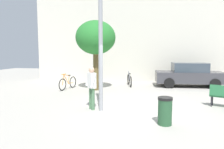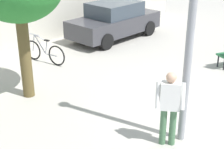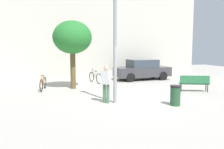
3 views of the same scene
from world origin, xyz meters
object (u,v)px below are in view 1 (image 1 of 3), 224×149
at_px(parked_car_charcoal, 189,75).
at_px(bicycle_orange, 68,83).
at_px(bicycle_silver, 129,80).
at_px(plaza_tree, 96,38).
at_px(lamppost, 101,38).
at_px(trash_bin, 165,111).
at_px(person_by_lamppost, 92,85).

bearing_deg(parked_car_charcoal, bicycle_orange, -161.79).
height_order(bicycle_orange, bicycle_silver, same).
bearing_deg(plaza_tree, bicycle_orange, -178.85).
height_order(bicycle_silver, parked_car_charcoal, parked_car_charcoal).
xyz_separation_m(lamppost, plaza_tree, (-1.34, 4.19, 0.28)).
height_order(lamppost, trash_bin, lamppost).
bearing_deg(bicycle_silver, lamppost, -93.94).
relative_size(person_by_lamppost, parked_car_charcoal, 0.39).
distance_m(person_by_lamppost, plaza_tree, 4.70).
xyz_separation_m(bicycle_silver, parked_car_charcoal, (3.81, 0.46, 0.39)).
bearing_deg(bicycle_silver, plaza_tree, -132.54).
height_order(bicycle_orange, parked_car_charcoal, parked_car_charcoal).
height_order(person_by_lamppost, bicycle_orange, person_by_lamppost).
relative_size(parked_car_charcoal, trash_bin, 4.95).
bearing_deg(person_by_lamppost, bicycle_silver, 82.30).
distance_m(person_by_lamppost, bicycle_silver, 6.11).
relative_size(lamppost, person_by_lamppost, 2.98).
height_order(person_by_lamppost, plaza_tree, plaza_tree).
bearing_deg(parked_car_charcoal, trash_bin, -103.78).
distance_m(parked_car_charcoal, trash_bin, 8.00).
bearing_deg(trash_bin, bicycle_silver, 104.65).
relative_size(bicycle_orange, bicycle_silver, 1.01).
distance_m(plaza_tree, trash_bin, 7.02).
distance_m(bicycle_silver, trash_bin, 7.55).
bearing_deg(plaza_tree, trash_bin, -55.73).
relative_size(bicycle_silver, parked_car_charcoal, 0.41).
distance_m(lamppost, person_by_lamppost, 1.83).
distance_m(lamppost, bicycle_orange, 5.70).
distance_m(person_by_lamppost, bicycle_orange, 4.92).
bearing_deg(trash_bin, lamppost, 152.87).
xyz_separation_m(bicycle_orange, parked_car_charcoal, (7.33, 2.41, 0.39)).
relative_size(person_by_lamppost, bicycle_silver, 0.95).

